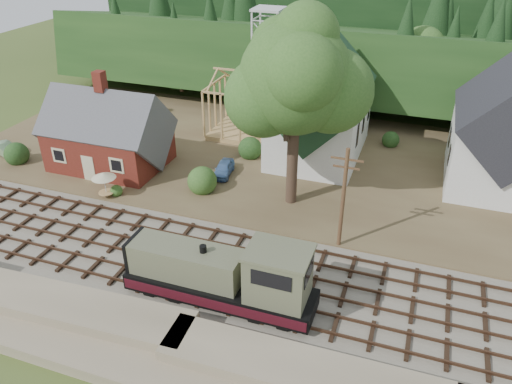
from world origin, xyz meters
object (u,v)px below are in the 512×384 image
(car_blue, at_px, (224,169))
(car_green, at_px, (6,149))
(locomotive, at_px, (226,277))
(patio_set, at_px, (104,177))

(car_blue, height_order, car_green, car_green)
(locomotive, distance_m, car_green, 31.11)
(car_blue, bearing_deg, locomotive, -74.18)
(locomotive, xyz_separation_m, patio_set, (-14.52, 8.50, 0.12))
(patio_set, bearing_deg, locomotive, -30.35)
(car_blue, bearing_deg, patio_set, -145.67)
(locomotive, xyz_separation_m, car_green, (-28.58, 12.22, -1.18))
(car_blue, relative_size, patio_set, 1.58)
(locomotive, relative_size, patio_set, 5.24)
(locomotive, height_order, car_green, locomotive)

